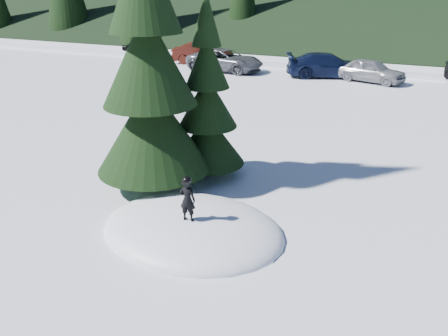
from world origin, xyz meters
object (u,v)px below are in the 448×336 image
at_px(car_1, 203,53).
at_px(car_2, 225,60).
at_px(car_4, 371,70).
at_px(spruce_short, 207,108).
at_px(car_0, 141,50).
at_px(child_skier, 187,200).
at_px(car_3, 327,65).
at_px(spruce_tall, 149,71).

height_order(car_1, car_2, car_1).
xyz_separation_m(car_2, car_4, (9.52, 0.37, -0.03)).
relative_size(spruce_short, car_0, 1.49).
bearing_deg(car_0, spruce_short, -125.66).
xyz_separation_m(child_skier, car_4, (1.21, 20.23, -0.29)).
xyz_separation_m(spruce_short, car_3, (-0.25, 17.18, -1.35)).
bearing_deg(spruce_tall, car_0, 125.94).
bearing_deg(car_3, spruce_tall, 155.68).
bearing_deg(child_skier, car_0, -59.86).
relative_size(car_0, car_2, 0.69).
relative_size(child_skier, car_3, 0.19).
bearing_deg(car_2, car_4, -84.48).
bearing_deg(car_1, car_3, -118.08).
bearing_deg(car_1, car_4, -118.22).
relative_size(spruce_tall, car_1, 1.88).
bearing_deg(spruce_tall, car_2, 108.77).
height_order(car_1, car_4, car_1).
height_order(child_skier, car_4, child_skier).
relative_size(spruce_short, car_2, 1.02).
relative_size(spruce_tall, child_skier, 8.58).
bearing_deg(spruce_tall, car_3, 87.67).
xyz_separation_m(spruce_short, car_4, (2.49, 16.72, -1.41)).
bearing_deg(car_1, spruce_tall, -175.22).
bearing_deg(child_skier, car_2, -74.32).
distance_m(child_skier, car_0, 28.40).
distance_m(car_0, car_4, 18.52).
bearing_deg(car_4, spruce_short, -172.35).
xyz_separation_m(spruce_short, car_1, (-9.94, 18.69, -1.35)).
xyz_separation_m(spruce_tall, car_3, (0.75, 18.58, -2.57)).
bearing_deg(car_3, car_4, -121.50).
bearing_deg(car_4, car_3, 96.61).
bearing_deg(car_2, car_3, -79.76).
relative_size(car_1, car_2, 0.87).
height_order(spruce_tall, car_1, spruce_tall).
xyz_separation_m(car_3, car_4, (2.73, -0.46, -0.06)).
bearing_deg(child_skier, car_1, -70.21).
relative_size(spruce_tall, spruce_short, 1.60).
bearing_deg(spruce_tall, child_skier, -42.83).
height_order(car_2, car_3, car_3).
bearing_deg(car_3, car_1, 59.14).
bearing_deg(child_skier, car_4, -100.45).
distance_m(car_1, car_3, 9.82).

